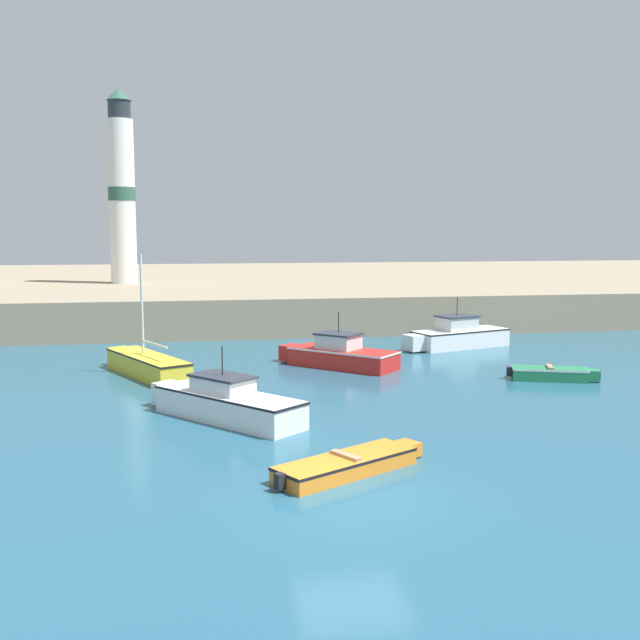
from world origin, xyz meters
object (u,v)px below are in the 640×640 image
(sailboat_yellow_9, at_px, (146,364))
(motorboat_white_4, at_px, (225,402))
(dinghy_orange_3, at_px, (349,463))
(motorboat_white_8, at_px, (457,336))
(dinghy_green_2, at_px, (552,373))
(lighthouse, at_px, (122,190))
(motorboat_red_1, at_px, (339,354))

(sailboat_yellow_9, bearing_deg, motorboat_white_4, -69.38)
(motorboat_white_4, bearing_deg, dinghy_orange_3, -63.94)
(motorboat_white_4, height_order, motorboat_white_8, motorboat_white_8)
(sailboat_yellow_9, bearing_deg, dinghy_green_2, -13.01)
(motorboat_white_4, xyz_separation_m, lighthouse, (-5.54, 29.43, 7.84))
(motorboat_red_1, xyz_separation_m, dinghy_green_2, (7.62, -4.11, -0.27))
(motorboat_red_1, relative_size, motorboat_white_4, 0.92)
(motorboat_white_4, xyz_separation_m, sailboat_yellow_9, (-2.83, 7.52, -0.08))
(sailboat_yellow_9, xyz_separation_m, lighthouse, (-2.71, 21.91, 7.92))
(motorboat_white_8, distance_m, sailboat_yellow_9, 15.45)
(dinghy_green_2, xyz_separation_m, motorboat_white_8, (-0.87, 8.23, 0.32))
(dinghy_orange_3, bearing_deg, sailboat_yellow_9, 113.00)
(dinghy_green_2, bearing_deg, lighthouse, 125.67)
(motorboat_white_8, relative_size, sailboat_yellow_9, 0.99)
(motorboat_white_8, bearing_deg, dinghy_orange_3, -117.32)
(dinghy_green_2, height_order, motorboat_white_8, motorboat_white_8)
(dinghy_green_2, bearing_deg, dinghy_orange_3, -136.51)
(motorboat_white_4, distance_m, motorboat_white_8, 17.02)
(lighthouse, bearing_deg, sailboat_yellow_9, -82.96)
(dinghy_orange_3, xyz_separation_m, lighthouse, (-8.28, 35.03, 8.15))
(motorboat_red_1, relative_size, lighthouse, 0.38)
(motorboat_red_1, distance_m, lighthouse, 25.18)
(sailboat_yellow_9, bearing_deg, lighthouse, 97.04)
(dinghy_orange_3, bearing_deg, lighthouse, 103.29)
(lighthouse, bearing_deg, motorboat_white_4, -79.35)
(sailboat_yellow_9, height_order, lighthouse, lighthouse)
(dinghy_orange_3, xyz_separation_m, motorboat_white_8, (9.17, 17.76, 0.36))
(dinghy_green_2, height_order, lighthouse, lighthouse)
(motorboat_white_4, bearing_deg, sailboat_yellow_9, 110.62)
(dinghy_orange_3, relative_size, motorboat_white_4, 0.78)
(dinghy_green_2, relative_size, lighthouse, 0.27)
(motorboat_red_1, height_order, dinghy_orange_3, motorboat_red_1)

